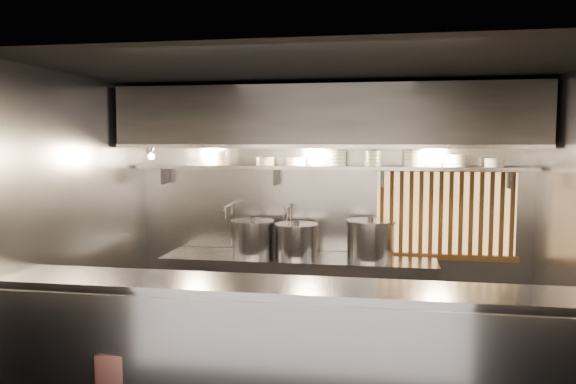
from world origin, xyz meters
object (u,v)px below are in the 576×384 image
(heat_lamp, at_px, (150,151))
(stock_pot_mid, at_px, (253,237))
(stock_pot_right, at_px, (370,240))
(stock_pot_left, at_px, (296,240))
(pendant_bulb, at_px, (317,161))

(heat_lamp, relative_size, stock_pot_mid, 0.55)
(heat_lamp, height_order, stock_pot_right, heat_lamp)
(heat_lamp, relative_size, stock_pot_left, 0.67)
(stock_pot_left, bearing_deg, heat_lamp, -169.43)
(stock_pot_mid, relative_size, stock_pot_right, 0.90)
(heat_lamp, xyz_separation_m, stock_pot_left, (1.57, 0.29, -0.98))
(pendant_bulb, xyz_separation_m, stock_pot_left, (-0.22, -0.06, -0.88))
(heat_lamp, height_order, pendant_bulb, heat_lamp)
(pendant_bulb, xyz_separation_m, stock_pot_right, (0.59, -0.07, -0.85))
(stock_pot_mid, bearing_deg, stock_pot_right, -1.21)
(heat_lamp, xyz_separation_m, stock_pot_mid, (1.07, 0.31, -0.97))
(stock_pot_left, bearing_deg, stock_pot_mid, 178.51)
(stock_pot_left, xyz_separation_m, stock_pot_right, (0.81, -0.01, 0.03))
(pendant_bulb, xyz_separation_m, stock_pot_mid, (-0.72, -0.04, -0.86))
(stock_pot_left, height_order, stock_pot_right, stock_pot_right)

